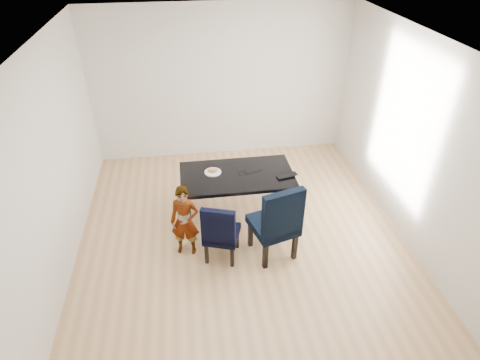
{
  "coord_description": "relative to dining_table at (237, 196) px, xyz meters",
  "views": [
    {
      "loc": [
        -0.64,
        -4.22,
        3.83
      ],
      "look_at": [
        0.0,
        0.2,
        0.85
      ],
      "focal_mm": 30.0,
      "sensor_mm": 36.0,
      "label": 1
    }
  ],
  "objects": [
    {
      "name": "wall_back",
      "position": [
        0.0,
        2.0,
        0.98
      ],
      "size": [
        4.5,
        0.01,
        2.7
      ],
      "primitive_type": "cube",
      "color": "silver",
      "rests_on": "ground"
    },
    {
      "name": "plate",
      "position": [
        -0.33,
        0.09,
        0.38
      ],
      "size": [
        0.31,
        0.31,
        0.01
      ],
      "primitive_type": "cylinder",
      "rotation": [
        0.0,
        0.0,
        0.37
      ],
      "color": "silver",
      "rests_on": "dining_table"
    },
    {
      "name": "dining_table",
      "position": [
        0.0,
        0.0,
        0.0
      ],
      "size": [
        1.6,
        0.9,
        0.75
      ],
      "primitive_type": "cube",
      "color": "black",
      "rests_on": "floor"
    },
    {
      "name": "wall_front",
      "position": [
        0.0,
        -3.0,
        0.98
      ],
      "size": [
        4.5,
        0.01,
        2.7
      ],
      "primitive_type": "cube",
      "color": "white",
      "rests_on": "ground"
    },
    {
      "name": "sandwich",
      "position": [
        -0.33,
        0.09,
        0.42
      ],
      "size": [
        0.17,
        0.11,
        0.06
      ],
      "primitive_type": "ellipsoid",
      "rotation": [
        0.0,
        0.0,
        0.29
      ],
      "color": "#A86C3C",
      "rests_on": "plate"
    },
    {
      "name": "wall_left",
      "position": [
        -2.25,
        -0.5,
        0.98
      ],
      "size": [
        0.01,
        5.0,
        2.7
      ],
      "primitive_type": "cube",
      "color": "silver",
      "rests_on": "ground"
    },
    {
      "name": "cable_tangle",
      "position": [
        0.09,
        -0.0,
        0.38
      ],
      "size": [
        0.17,
        0.17,
        0.01
      ],
      "primitive_type": "torus",
      "rotation": [
        0.0,
        0.0,
        0.29
      ],
      "color": "black",
      "rests_on": "dining_table"
    },
    {
      "name": "laptop",
      "position": [
        0.68,
        -0.11,
        0.39
      ],
      "size": [
        0.34,
        0.25,
        0.02
      ],
      "primitive_type": "imported",
      "rotation": [
        0.0,
        0.0,
        3.34
      ],
      "color": "black",
      "rests_on": "dining_table"
    },
    {
      "name": "chair_right",
      "position": [
        0.36,
        -0.83,
        0.19
      ],
      "size": [
        0.67,
        0.69,
        1.13
      ],
      "primitive_type": "cube",
      "rotation": [
        0.0,
        0.0,
        0.27
      ],
      "color": "black",
      "rests_on": "floor"
    },
    {
      "name": "chair_left",
      "position": [
        -0.31,
        -0.8,
        0.07
      ],
      "size": [
        0.54,
        0.56,
        0.89
      ],
      "primitive_type": "cube",
      "rotation": [
        0.0,
        0.0,
        -0.32
      ],
      "color": "black",
      "rests_on": "floor"
    },
    {
      "name": "floor",
      "position": [
        0.0,
        -0.5,
        -0.38
      ],
      "size": [
        4.5,
        5.0,
        0.01
      ],
      "primitive_type": "cube",
      "color": "tan",
      "rests_on": "ground"
    },
    {
      "name": "ceiling",
      "position": [
        0.0,
        -0.5,
        2.33
      ],
      "size": [
        4.5,
        5.0,
        0.01
      ],
      "primitive_type": "cube",
      "color": "white",
      "rests_on": "wall_back"
    },
    {
      "name": "wall_right",
      "position": [
        2.25,
        -0.5,
        0.98
      ],
      "size": [
        0.01,
        5.0,
        2.7
      ],
      "primitive_type": "cube",
      "color": "white",
      "rests_on": "ground"
    },
    {
      "name": "child",
      "position": [
        -0.77,
        -0.65,
        0.14
      ],
      "size": [
        0.42,
        0.32,
        1.03
      ],
      "primitive_type": "imported",
      "rotation": [
        0.0,
        0.0,
        -0.21
      ],
      "color": "orange",
      "rests_on": "floor"
    }
  ]
}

